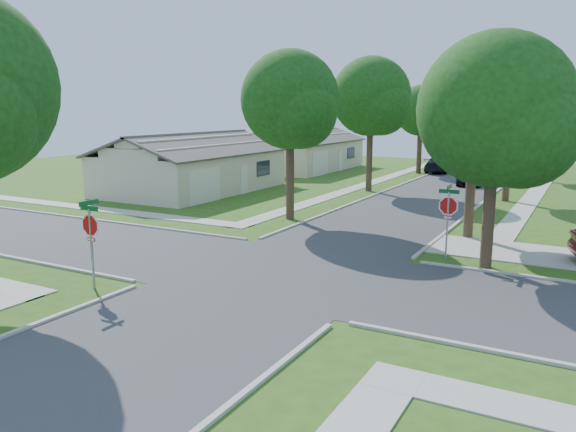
# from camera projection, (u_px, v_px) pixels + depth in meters

# --- Properties ---
(ground) EXTENTS (100.00, 100.00, 0.00)m
(ground) POSITION_uv_depth(u_px,v_px,m) (286.00, 272.00, 20.55)
(ground) COLOR #2D4C14
(ground) RESTS_ON ground
(road_ns) EXTENTS (7.00, 100.00, 0.02)m
(road_ns) POSITION_uv_depth(u_px,v_px,m) (286.00, 272.00, 20.54)
(road_ns) COLOR #333335
(road_ns) RESTS_ON ground
(sidewalk_ne) EXTENTS (1.20, 40.00, 0.04)m
(sidewalk_ne) POSITION_uv_depth(u_px,v_px,m) (536.00, 192.00, 40.07)
(sidewalk_ne) COLOR #9E9B91
(sidewalk_ne) RESTS_ON ground
(sidewalk_nw) EXTENTS (1.20, 40.00, 0.04)m
(sidewalk_nw) POSITION_uv_depth(u_px,v_px,m) (374.00, 182.00, 45.82)
(sidewalk_nw) COLOR #9E9B91
(sidewalk_nw) RESTS_ON ground
(driveway) EXTENTS (8.80, 3.60, 0.05)m
(driveway) POSITION_uv_depth(u_px,v_px,m) (538.00, 255.00, 22.94)
(driveway) COLOR #9E9B91
(driveway) RESTS_ON ground
(stop_sign_sw) EXTENTS (1.05, 0.80, 2.98)m
(stop_sign_sw) POSITION_uv_depth(u_px,v_px,m) (91.00, 229.00, 18.33)
(stop_sign_sw) COLOR gray
(stop_sign_sw) RESTS_ON ground
(stop_sign_ne) EXTENTS (1.05, 0.80, 2.98)m
(stop_sign_ne) POSITION_uv_depth(u_px,v_px,m) (448.00, 209.00, 22.00)
(stop_sign_ne) COLOR gray
(stop_sign_ne) RESTS_ON ground
(tree_e_near) EXTENTS (4.97, 4.80, 8.28)m
(tree_e_near) POSITION_uv_depth(u_px,v_px,m) (476.00, 114.00, 25.00)
(tree_e_near) COLOR #38281C
(tree_e_near) RESTS_ON ground
(tree_e_mid) EXTENTS (5.59, 5.40, 9.21)m
(tree_e_mid) POSITION_uv_depth(u_px,v_px,m) (513.00, 103.00, 35.23)
(tree_e_mid) COLOR #38281C
(tree_e_mid) RESTS_ON ground
(tree_e_far) EXTENTS (5.17, 5.00, 8.72)m
(tree_e_far) POSITION_uv_depth(u_px,v_px,m) (534.00, 108.00, 46.48)
(tree_e_far) COLOR #38281C
(tree_e_far) RESTS_ON ground
(tree_w_near) EXTENTS (5.38, 5.20, 8.97)m
(tree_w_near) POSITION_uv_depth(u_px,v_px,m) (291.00, 104.00, 29.34)
(tree_w_near) COLOR #38281C
(tree_w_near) RESTS_ON ground
(tree_w_mid) EXTENTS (5.80, 5.60, 9.56)m
(tree_w_mid) POSITION_uv_depth(u_px,v_px,m) (372.00, 100.00, 39.61)
(tree_w_mid) COLOR #38281C
(tree_w_mid) RESTS_ON ground
(tree_w_far) EXTENTS (4.76, 4.60, 8.04)m
(tree_w_far) POSITION_uv_depth(u_px,v_px,m) (421.00, 113.00, 51.00)
(tree_w_far) COLOR #38281C
(tree_w_far) RESTS_ON ground
(tree_ne_corner) EXTENTS (5.80, 5.60, 8.66)m
(tree_ne_corner) POSITION_uv_depth(u_px,v_px,m) (497.00, 117.00, 20.12)
(tree_ne_corner) COLOR #38281C
(tree_ne_corner) RESTS_ON ground
(house_nw_near) EXTENTS (8.42, 13.60, 4.23)m
(house_nw_near) POSITION_uv_depth(u_px,v_px,m) (193.00, 170.00, 40.72)
(house_nw_near) COLOR beige
(house_nw_near) RESTS_ON ground
(house_nw_far) EXTENTS (8.42, 13.60, 4.23)m
(house_nw_far) POSITION_uv_depth(u_px,v_px,m) (301.00, 154.00, 55.37)
(house_nw_far) COLOR beige
(house_nw_far) RESTS_ON ground
(car_curb_east) EXTENTS (2.08, 4.72, 1.58)m
(car_curb_east) POSITION_uv_depth(u_px,v_px,m) (472.00, 175.00, 44.08)
(car_curb_east) COLOR black
(car_curb_east) RESTS_ON ground
(car_curb_west) EXTENTS (2.35, 5.22, 1.49)m
(car_curb_west) POSITION_uv_depth(u_px,v_px,m) (439.00, 165.00, 52.64)
(car_curb_west) COLOR black
(car_curb_west) RESTS_ON ground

